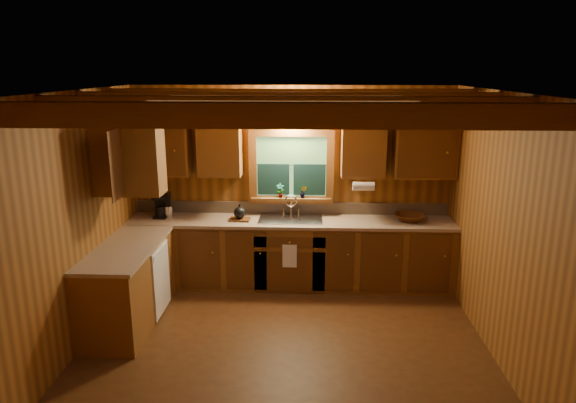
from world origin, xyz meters
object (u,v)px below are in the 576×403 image
(cutting_board, at_px, (240,219))
(sink, at_px, (291,223))
(coffee_maker, at_px, (161,206))
(wicker_basket, at_px, (409,217))

(cutting_board, bearing_deg, sink, 8.18)
(sink, distance_m, cutting_board, 0.66)
(sink, relative_size, coffee_maker, 2.77)
(coffee_maker, relative_size, cutting_board, 1.12)
(coffee_maker, distance_m, cutting_board, 1.07)
(coffee_maker, xyz_separation_m, cutting_board, (1.05, -0.11, -0.13))
(wicker_basket, bearing_deg, cutting_board, -178.34)
(cutting_board, bearing_deg, coffee_maker, 177.01)
(sink, distance_m, coffee_maker, 1.72)
(sink, xyz_separation_m, wicker_basket, (1.53, 0.00, 0.09))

